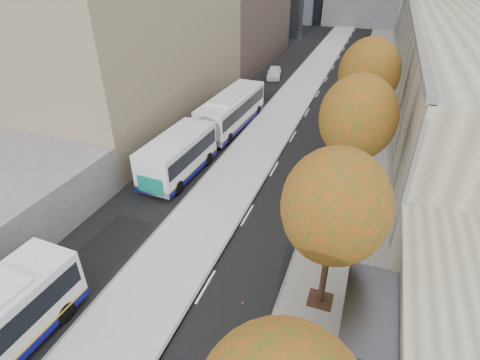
% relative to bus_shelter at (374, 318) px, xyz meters
% --- Properties ---
extents(bus_platform, '(4.25, 150.00, 0.15)m').
position_rel_bus_shelter_xyz_m(bus_platform, '(-9.56, 24.04, -2.11)').
color(bus_platform, silver).
rests_on(bus_platform, ground).
extents(sidewalk, '(4.75, 150.00, 0.08)m').
position_rel_bus_shelter_xyz_m(sidewalk, '(-1.56, 24.04, -2.15)').
color(sidewalk, gray).
rests_on(sidewalk, ground).
extents(building_tan, '(18.00, 92.00, 8.00)m').
position_rel_bus_shelter_xyz_m(building_tan, '(9.81, 53.04, 1.81)').
color(building_tan, gray).
rests_on(building_tan, ground).
extents(bus_shelter, '(1.90, 4.40, 2.53)m').
position_rel_bus_shelter_xyz_m(bus_shelter, '(0.00, 0.00, 0.00)').
color(bus_shelter, '#383A3F').
rests_on(bus_shelter, sidewalk).
extents(tree_c, '(4.20, 4.20, 7.28)m').
position_rel_bus_shelter_xyz_m(tree_c, '(-2.09, 2.04, 3.06)').
color(tree_c, black).
rests_on(tree_c, sidewalk).
extents(tree_d, '(4.40, 4.40, 7.60)m').
position_rel_bus_shelter_xyz_m(tree_d, '(-2.09, 11.04, 3.28)').
color(tree_d, black).
rests_on(tree_d, sidewalk).
extents(tree_e, '(4.60, 4.60, 7.92)m').
position_rel_bus_shelter_xyz_m(tree_e, '(-2.09, 20.04, 3.50)').
color(tree_e, black).
rests_on(tree_e, sidewalk).
extents(bus_far, '(3.28, 17.68, 2.93)m').
position_rel_bus_shelter_xyz_m(bus_far, '(-13.19, 15.26, -0.59)').
color(bus_far, white).
rests_on(bus_far, ground).
extents(distant_car, '(2.47, 4.42, 1.42)m').
position_rel_bus_shelter_xyz_m(distant_car, '(-13.62, 35.31, -1.48)').
color(distant_car, white).
rests_on(distant_car, ground).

